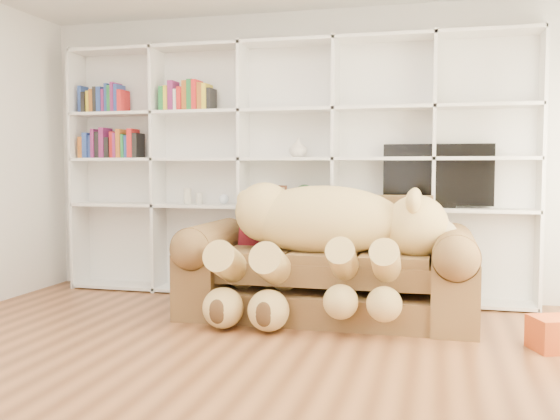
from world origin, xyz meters
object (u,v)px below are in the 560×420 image
(tv, at_px, (438,176))
(sofa, at_px, (328,271))
(gift_box, at_px, (554,334))
(teddy_bear, at_px, (322,234))

(tv, bearing_deg, sofa, -140.69)
(gift_box, height_order, tv, tv)
(sofa, distance_m, gift_box, 1.76)
(sofa, bearing_deg, teddy_bear, -93.26)
(tv, bearing_deg, gift_box, -59.21)
(sofa, bearing_deg, tv, 39.31)
(sofa, relative_size, teddy_bear, 1.25)
(sofa, distance_m, teddy_bear, 0.38)
(teddy_bear, height_order, gift_box, teddy_bear)
(teddy_bear, xyz_separation_m, gift_box, (1.65, -0.39, -0.59))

